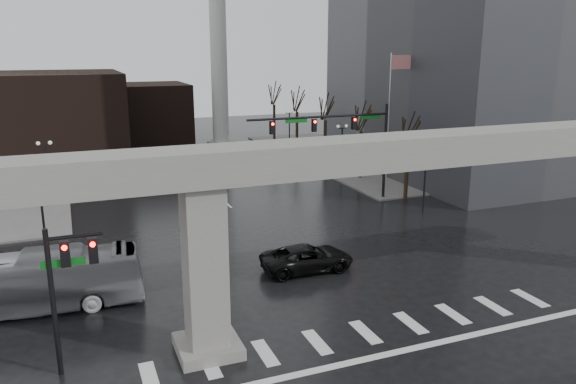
% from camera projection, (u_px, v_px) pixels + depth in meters
% --- Properties ---
extents(ground, '(160.00, 160.00, 0.00)m').
position_uv_depth(ground, '(355.00, 322.00, 26.23)').
color(ground, black).
rests_on(ground, ground).
extents(sidewalk_ne, '(28.00, 36.00, 0.15)m').
position_uv_depth(sidewalk_ne, '(403.00, 153.00, 67.89)').
color(sidewalk_ne, slate).
rests_on(sidewalk_ne, ground).
extents(elevated_guideway, '(48.00, 2.60, 8.70)m').
position_uv_depth(elevated_guideway, '(385.00, 177.00, 24.96)').
color(elevated_guideway, gray).
rests_on(elevated_guideway, ground).
extents(building_far_left, '(16.00, 14.00, 10.00)m').
position_uv_depth(building_far_left, '(42.00, 122.00, 57.76)').
color(building_far_left, black).
rests_on(building_far_left, ground).
extents(building_far_mid, '(10.00, 10.00, 8.00)m').
position_uv_depth(building_far_mid, '(147.00, 116.00, 71.29)').
color(building_far_mid, black).
rests_on(building_far_mid, ground).
extents(smokestack, '(3.60, 3.60, 30.00)m').
position_uv_depth(smokestack, '(218.00, 39.00, 66.41)').
color(smokestack, beige).
rests_on(smokestack, ground).
extents(signal_mast_arm, '(12.12, 0.43, 8.00)m').
position_uv_depth(signal_mast_arm, '(345.00, 133.00, 44.90)').
color(signal_mast_arm, black).
rests_on(signal_mast_arm, ground).
extents(signal_left_pole, '(2.30, 0.30, 6.00)m').
position_uv_depth(signal_left_pole, '(66.00, 276.00, 21.28)').
color(signal_left_pole, black).
rests_on(signal_left_pole, ground).
extents(flagpole_assembly, '(2.06, 0.12, 12.00)m').
position_uv_depth(flagpole_assembly, '(392.00, 105.00, 49.60)').
color(flagpole_assembly, silver).
rests_on(flagpole_assembly, ground).
extents(lamp_right_0, '(1.22, 0.32, 5.11)m').
position_uv_depth(lamp_right_0, '(426.00, 169.00, 42.78)').
color(lamp_right_0, black).
rests_on(lamp_right_0, ground).
extents(lamp_right_1, '(1.22, 0.32, 5.11)m').
position_uv_depth(lamp_right_1, '(342.00, 141.00, 55.38)').
color(lamp_right_1, black).
rests_on(lamp_right_1, ground).
extents(lamp_right_2, '(1.22, 0.32, 5.11)m').
position_uv_depth(lamp_right_2, '(289.00, 124.00, 67.97)').
color(lamp_right_2, black).
rests_on(lamp_right_2, ground).
extents(lamp_left_0, '(1.22, 0.32, 5.11)m').
position_uv_depth(lamp_left_0, '(41.00, 204.00, 33.13)').
color(lamp_left_0, black).
rests_on(lamp_left_0, ground).
extents(lamp_left_1, '(1.22, 0.32, 5.11)m').
position_uv_depth(lamp_left_1, '(46.00, 161.00, 45.73)').
color(lamp_left_1, black).
rests_on(lamp_left_1, ground).
extents(lamp_left_2, '(1.22, 0.32, 5.11)m').
position_uv_depth(lamp_left_2, '(49.00, 136.00, 58.32)').
color(lamp_left_2, black).
rests_on(lamp_left_2, ground).
extents(tree_right_0, '(1.09, 1.58, 7.50)m').
position_uv_depth(tree_right_0, '(407.00, 166.00, 46.94)').
color(tree_right_0, black).
rests_on(tree_right_0, ground).
extents(tree_right_1, '(1.09, 1.61, 7.67)m').
position_uv_depth(tree_right_1, '(361.00, 150.00, 54.12)').
color(tree_right_1, black).
rests_on(tree_right_1, ground).
extents(tree_right_2, '(1.10, 1.63, 7.85)m').
position_uv_depth(tree_right_2, '(325.00, 137.00, 61.30)').
color(tree_right_2, black).
rests_on(tree_right_2, ground).
extents(tree_right_3, '(1.11, 1.66, 8.02)m').
position_uv_depth(tree_right_3, '(297.00, 127.00, 68.48)').
color(tree_right_3, black).
rests_on(tree_right_3, ground).
extents(tree_right_4, '(1.12, 1.69, 8.19)m').
position_uv_depth(tree_right_4, '(274.00, 119.00, 75.66)').
color(tree_right_4, black).
rests_on(tree_right_4, ground).
extents(pickup_truck, '(5.42, 2.62, 1.49)m').
position_uv_depth(pickup_truck, '(307.00, 258.00, 32.18)').
color(pickup_truck, black).
rests_on(pickup_truck, ground).
extents(city_bus, '(10.69, 3.43, 2.93)m').
position_uv_depth(city_bus, '(31.00, 282.00, 27.12)').
color(city_bus, '#9B9B9F').
rests_on(city_bus, ground).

